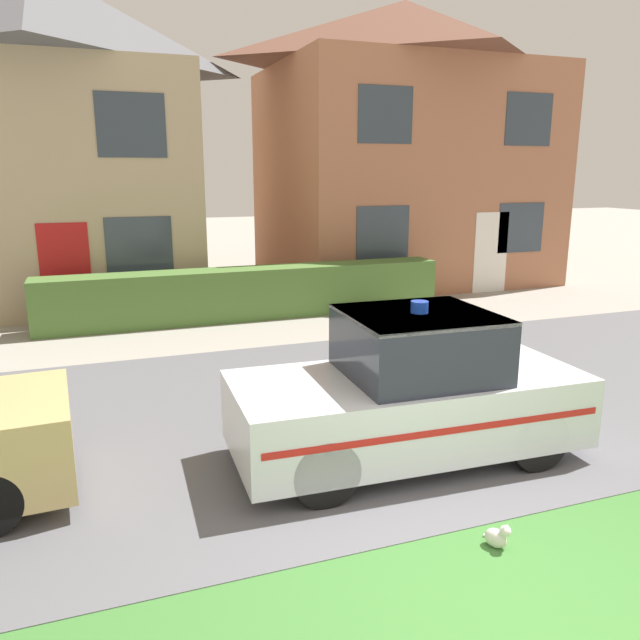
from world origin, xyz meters
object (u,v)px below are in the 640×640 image
Objects in this scene: house_left at (46,135)px; house_right at (402,143)px; cat at (498,537)px; police_car at (410,394)px.

house_left is 9.54m from house_right.
cat is 0.04× the size of house_left.
police_car is 0.50× the size of house_left.
house_left reaches higher than police_car.
house_right reaches higher than police_car.
police_car is 0.51× the size of house_right.
cat is 14.63m from house_right.
cat is at bearing 88.85° from police_car.
cat is 14.11m from house_left.
police_car is 1.94m from cat.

